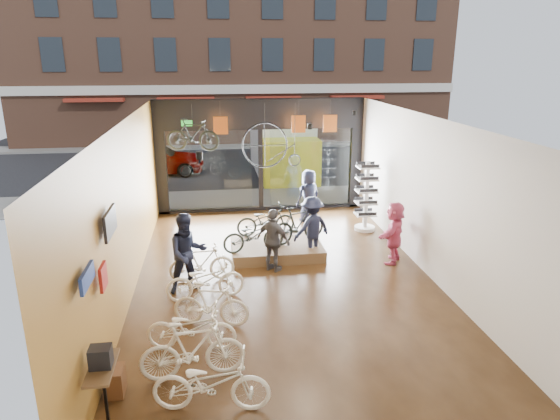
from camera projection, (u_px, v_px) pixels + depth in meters
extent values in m
cube|color=black|center=(286.00, 284.00, 11.78)|extent=(7.00, 12.00, 0.04)
cube|color=black|center=(287.00, 120.00, 10.64)|extent=(7.00, 12.00, 0.04)
cube|color=#B27637|center=(125.00, 213.00, 10.76)|extent=(0.04, 12.00, 3.80)
cube|color=beige|center=(435.00, 200.00, 11.66)|extent=(0.04, 12.00, 3.80)
cube|color=beige|center=(366.00, 362.00, 5.51)|extent=(7.00, 0.04, 3.80)
cube|color=#198C26|center=(187.00, 123.00, 16.13)|extent=(0.35, 0.06, 0.18)
cube|color=black|center=(244.00, 159.00, 25.97)|extent=(30.00, 18.00, 0.02)
cube|color=slate|center=(258.00, 198.00, 18.57)|extent=(30.00, 2.40, 0.12)
cube|color=slate|center=(240.00, 145.00, 29.74)|extent=(30.00, 2.00, 0.12)
cube|color=brown|center=(235.00, 24.00, 30.05)|extent=(26.00, 5.00, 14.00)
imported|color=gray|center=(152.00, 158.00, 22.35)|extent=(4.53, 1.82, 1.54)
imported|color=#EFE6CE|center=(211.00, 383.00, 7.44)|extent=(1.85, 0.86, 0.94)
imported|color=#EFE6CE|center=(192.00, 350.00, 8.18)|extent=(1.77, 0.63, 1.05)
imported|color=#EFE6CE|center=(191.00, 328.00, 9.02)|extent=(1.70, 0.81, 0.86)
imported|color=#EFE6CE|center=(211.00, 304.00, 9.82)|extent=(1.58, 0.80, 0.92)
imported|color=#EFE6CE|center=(205.00, 280.00, 10.90)|extent=(1.77, 0.83, 0.90)
imported|color=#EFE6CE|center=(202.00, 263.00, 11.77)|extent=(1.55, 0.50, 0.92)
cube|color=#4C3A1E|center=(276.00, 248.00, 13.52)|extent=(2.40, 1.80, 0.30)
imported|color=black|center=(254.00, 235.00, 12.81)|extent=(1.72, 0.93, 0.86)
imported|color=black|center=(298.00, 224.00, 13.40)|extent=(1.73, 1.15, 1.01)
imported|color=black|center=(266.00, 220.00, 13.96)|extent=(1.71, 0.78, 0.87)
imported|color=#161C33|center=(188.00, 253.00, 11.13)|extent=(1.07, 0.94, 1.84)
imported|color=#3F3F44|center=(273.00, 241.00, 12.23)|extent=(0.96, 0.91, 1.60)
imported|color=#161C33|center=(312.00, 227.00, 13.10)|extent=(1.23, 1.00, 1.66)
imported|color=#161C33|center=(309.00, 196.00, 15.99)|extent=(0.98, 0.84, 1.69)
imported|color=#CC4C72|center=(394.00, 232.00, 12.77)|extent=(1.22, 1.52, 1.62)
imported|color=black|center=(193.00, 135.00, 14.60)|extent=(1.64, 0.85, 0.95)
cube|color=#CC5919|center=(221.00, 125.00, 15.62)|extent=(0.45, 0.03, 0.55)
cube|color=#CC5919|center=(299.00, 124.00, 15.94)|extent=(0.45, 0.03, 0.55)
cube|color=#CC5919|center=(330.00, 124.00, 16.07)|extent=(0.45, 0.03, 0.55)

